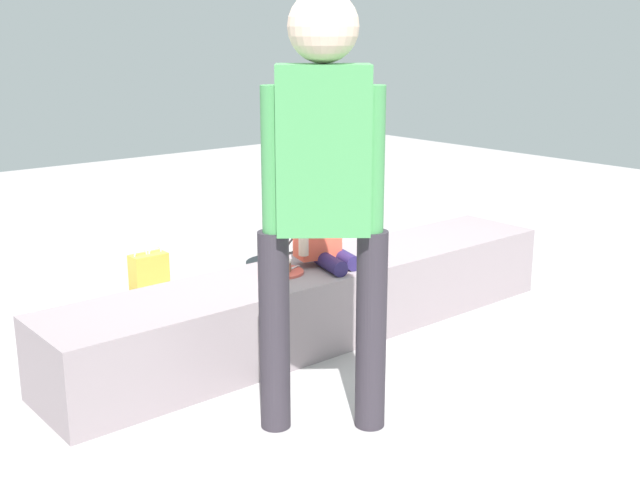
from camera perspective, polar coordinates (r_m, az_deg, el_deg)
The scene contains 11 objects.
ground_plane at distance 4.01m, azimuth 0.06°, elevation -6.97°, with size 12.00×12.00×0.00m, color #A49E9F.
concrete_ledge at distance 3.95m, azimuth 0.06°, elevation -4.44°, with size 2.85×0.50×0.37m, color gray.
child_seated at distance 3.85m, azimuth 0.08°, elevation 1.25°, with size 0.29×0.34×0.48m.
adult_standing at distance 2.84m, azimuth 0.22°, elevation 4.56°, with size 0.40×0.36×1.63m.
cake_plate at distance 3.76m, azimuth -2.86°, elevation -2.10°, with size 0.22×0.22×0.07m.
gift_bag at distance 4.39m, azimuth -12.25°, elevation -3.05°, with size 0.20×0.11×0.37m.
railing_post at distance 5.06m, azimuth -3.46°, elevation 2.60°, with size 0.36×0.36×1.12m.
water_bottle_near_gift at distance 4.99m, azimuth 6.31°, elevation -1.62°, with size 0.06×0.06×0.19m.
party_cup_red at distance 5.17m, azimuth 4.00°, elevation -1.41°, with size 0.08×0.08×0.10m, color red.
cake_box_white at distance 4.25m, azimuth -17.33°, elevation -5.42°, with size 0.34×0.34×0.14m, color white.
handbag_black_leather at distance 4.71m, azimuth -1.40°, elevation -2.15°, with size 0.33×0.14×0.34m.
Camera 1 is at (-2.40, -2.86, 1.49)m, focal length 44.12 mm.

